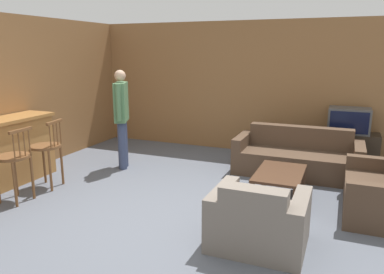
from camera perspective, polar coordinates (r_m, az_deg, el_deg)
The scene contains 12 objects.
ground_plane at distance 4.68m, azimuth -2.95°, elevation -12.62°, with size 24.00×24.00×0.00m, color #565B66.
wall_back at distance 7.66m, azimuth 8.58°, elevation 7.48°, with size 9.40×0.08×2.60m.
wall_left at distance 7.22m, azimuth -22.39°, elevation 6.31°, with size 0.08×8.60×2.60m.
bar_chair_mid at distance 5.58m, azimuth -25.49°, elevation -3.38°, with size 0.44×0.44×1.03m.
bar_chair_far at distance 5.98m, azimuth -21.29°, elevation -1.95°, with size 0.50×0.50×1.03m.
couch_far at distance 6.50m, azimuth 15.74°, elevation -3.08°, with size 2.03×0.87×0.76m.
armchair_near at distance 4.07m, azimuth 10.04°, elevation -12.61°, with size 0.98×0.83×0.74m.
loveseat_right at distance 5.31m, azimuth 27.00°, elevation -7.71°, with size 0.80×1.35×0.73m.
coffee_table at distance 5.38m, azimuth 13.22°, elevation -5.72°, with size 0.63×1.02×0.38m.
tv_unit at distance 7.29m, azimuth 22.46°, elevation -1.67°, with size 1.07×0.45×0.59m.
tv at distance 7.18m, azimuth 22.82°, elevation 2.35°, with size 0.70×0.45×0.45m.
person_by_window at distance 6.55m, azimuth -10.68°, elevation 3.49°, with size 0.36×0.56×1.71m.
Camera 1 is at (1.82, -3.81, 2.03)m, focal length 35.00 mm.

